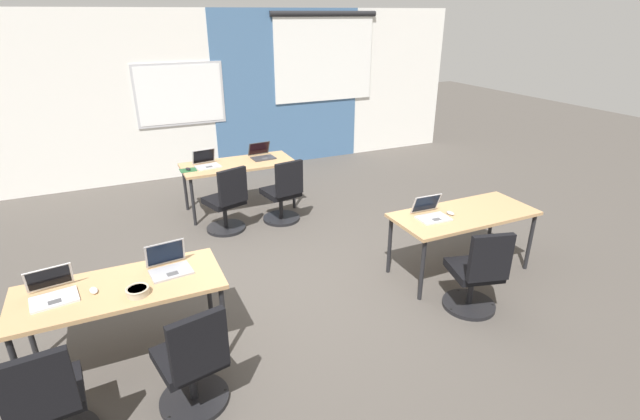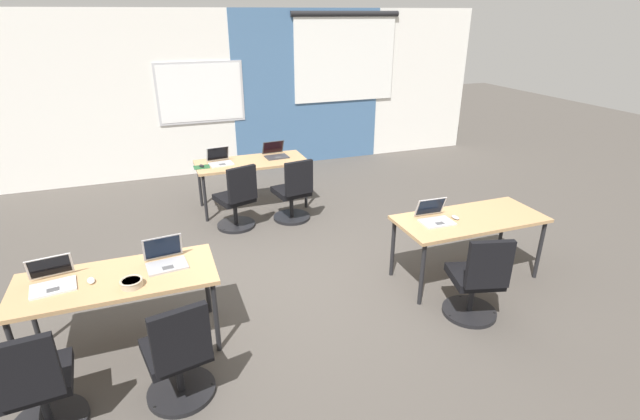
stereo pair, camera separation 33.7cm
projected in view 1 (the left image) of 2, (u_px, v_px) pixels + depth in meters
The scene contains 20 objects.
ground_plane at pixel (296, 279), 5.15m from camera, with size 24.00×24.00×0.00m.
back_wall_assembly at pixel (207, 94), 8.12m from camera, with size 10.00×0.27×2.80m.
desk_near_left at pixel (121, 293), 3.72m from camera, with size 1.60×0.70×0.72m.
desk_near_right at pixel (464, 218), 5.07m from camera, with size 1.60×0.70×0.72m.
desk_far_center at pixel (238, 167), 6.73m from camera, with size 1.60×0.70×0.72m.
laptop_far_right at pixel (262, 155), 6.92m from camera, with size 0.35×0.35×0.22m.
chair_far_right at pixel (283, 196), 6.42m from camera, with size 0.52×0.57×0.92m.
laptop_near_left_end at pixel (52, 292), 3.53m from camera, with size 0.37×0.36×0.23m.
mouse_near_left_end at pixel (94, 290), 3.61m from camera, with size 0.08×0.11×0.03m.
chair_near_left_end at pixel (49, 409), 2.99m from camera, with size 0.52×0.56×0.92m.
laptop_far_left at pixel (206, 163), 6.54m from camera, with size 0.36×0.34×0.23m.
mousepad_far_left at pixel (188, 170), 6.39m from camera, with size 0.22×0.19×0.00m.
mouse_far_left at pixel (188, 169), 6.38m from camera, with size 0.08×0.11×0.03m.
chair_far_left at pixel (227, 205), 6.13m from camera, with size 0.55×0.61×0.92m.
laptop_near_right_inner at pixel (431, 213), 4.91m from camera, with size 0.34×0.33×0.22m.
mouse_near_right_inner at pixel (450, 213), 4.99m from camera, with size 0.07×0.11×0.03m.
chair_near_right_inner at pixel (476, 278), 4.46m from camera, with size 0.54×0.59×0.92m.
laptop_near_left_inner at pixel (169, 265), 3.90m from camera, with size 0.36×0.31×0.23m.
chair_near_left_inner at pixel (193, 367), 3.33m from camera, with size 0.52×0.57×0.92m.
snack_bowl at pixel (138, 291), 3.57m from camera, with size 0.18×0.18×0.06m.
Camera 1 is at (-1.62, -4.13, 2.74)m, focal length 26.00 mm.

